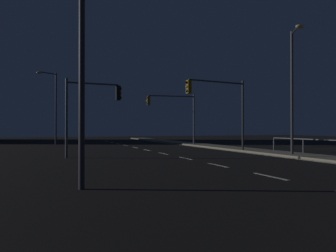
# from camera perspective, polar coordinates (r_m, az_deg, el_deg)

# --- Properties ---
(ground_plane) EXTENTS (112.00, 112.00, 0.00)m
(ground_plane) POSITION_cam_1_polar(r_m,az_deg,el_deg) (20.46, 2.56, -5.50)
(ground_plane) COLOR black
(ground_plane) RESTS_ON ground
(sidewalk_right) EXTENTS (2.47, 77.00, 0.14)m
(sidewalk_right) POSITION_cam_1_polar(r_m,az_deg,el_deg) (24.31, 18.97, -4.51)
(sidewalk_right) COLOR gray
(sidewalk_right) RESTS_ON ground
(lane_markings_center) EXTENTS (0.14, 50.00, 0.01)m
(lane_markings_center) POSITION_cam_1_polar(r_m,az_deg,el_deg) (23.71, -0.74, -4.79)
(lane_markings_center) COLOR silver
(lane_markings_center) RESTS_ON ground
(lane_edge_line) EXTENTS (0.14, 53.00, 0.01)m
(lane_edge_line) POSITION_cam_1_polar(r_m,az_deg,el_deg) (27.58, 9.94, -4.17)
(lane_edge_line) COLOR silver
(lane_edge_line) RESTS_ON ground
(traffic_light_far_left) EXTENTS (5.21, 0.90, 5.40)m
(traffic_light_far_left) POSITION_cam_1_polar(r_m,az_deg,el_deg) (24.95, 8.79, 4.64)
(traffic_light_far_left) COLOR #2D3033
(traffic_light_far_left) RESTS_ON sidewalk_right
(traffic_light_near_left) EXTENTS (3.57, 0.45, 4.91)m
(traffic_light_near_left) POSITION_cam_1_polar(r_m,az_deg,el_deg) (21.47, -12.97, 3.97)
(traffic_light_near_left) COLOR #4C4C51
(traffic_light_near_left) RESTS_ON ground
(traffic_light_mid_right) EXTENTS (5.10, 0.87, 5.27)m
(traffic_light_mid_right) POSITION_cam_1_polar(r_m,az_deg,el_deg) (34.08, 0.86, 3.11)
(traffic_light_mid_right) COLOR #4C4C51
(traffic_light_mid_right) RESTS_ON sidewalk_right
(street_lamp_corner) EXTENTS (1.17, 1.88, 8.05)m
(street_lamp_corner) POSITION_cam_1_polar(r_m,az_deg,el_deg) (22.92, 20.83, 7.44)
(street_lamp_corner) COLOR #38383D
(street_lamp_corner) RESTS_ON sidewalk_right
(street_lamp_far_end) EXTENTS (2.32, 1.21, 7.22)m
(street_lamp_far_end) POSITION_cam_1_polar(r_m,az_deg,el_deg) (10.31, -12.42, 14.08)
(street_lamp_far_end) COLOR #2D3033
(street_lamp_far_end) RESTS_ON ground
(street_lamp_mid_block) EXTENTS (2.14, 1.44, 8.09)m
(street_lamp_mid_block) POSITION_cam_1_polar(r_m,az_deg,el_deg) (39.16, -19.28, 4.04)
(street_lamp_mid_block) COLOR #2D3033
(street_lamp_mid_block) RESTS_ON ground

